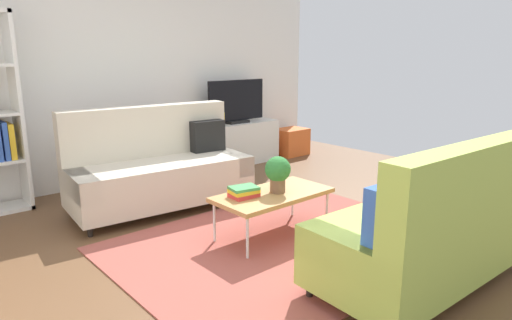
{
  "coord_description": "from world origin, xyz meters",
  "views": [
    {
      "loc": [
        -2.63,
        -2.81,
        1.67
      ],
      "look_at": [
        0.17,
        0.41,
        0.65
      ],
      "focal_mm": 31.5,
      "sensor_mm": 36.0,
      "label": 1
    }
  ],
  "objects_px": {
    "coffee_table": "(273,195)",
    "vase_0": "(202,121)",
    "table_book_0": "(244,195)",
    "couch_beige": "(159,168)",
    "storage_trunk": "(291,142)",
    "potted_plant": "(278,172)",
    "vase_1": "(210,121)",
    "tv": "(236,102)",
    "bottle_0": "(223,119)",
    "couch_green": "(435,227)",
    "tv_console": "(236,143)"
  },
  "relations": [
    {
      "from": "couch_beige",
      "to": "vase_1",
      "type": "xyz_separation_m",
      "value": [
        1.43,
        1.04,
        0.27
      ]
    },
    {
      "from": "coffee_table",
      "to": "vase_0",
      "type": "bearing_deg",
      "value": 69.7
    },
    {
      "from": "vase_0",
      "to": "vase_1",
      "type": "xyz_separation_m",
      "value": [
        0.14,
        0.0,
        -0.0
      ]
    },
    {
      "from": "couch_green",
      "to": "coffee_table",
      "type": "relative_size",
      "value": 1.76
    },
    {
      "from": "tv_console",
      "to": "vase_0",
      "type": "height_order",
      "value": "vase_0"
    },
    {
      "from": "coffee_table",
      "to": "vase_0",
      "type": "height_order",
      "value": "vase_0"
    },
    {
      "from": "vase_1",
      "to": "bottle_0",
      "type": "bearing_deg",
      "value": -29.19
    },
    {
      "from": "coffee_table",
      "to": "table_book_0",
      "type": "relative_size",
      "value": 4.58
    },
    {
      "from": "coffee_table",
      "to": "vase_0",
      "type": "distance_m",
      "value": 2.64
    },
    {
      "from": "couch_beige",
      "to": "bottle_0",
      "type": "xyz_separation_m",
      "value": [
        1.59,
        0.95,
        0.29
      ]
    },
    {
      "from": "coffee_table",
      "to": "vase_1",
      "type": "height_order",
      "value": "vase_1"
    },
    {
      "from": "couch_green",
      "to": "table_book_0",
      "type": "distance_m",
      "value": 1.6
    },
    {
      "from": "tv",
      "to": "potted_plant",
      "type": "xyz_separation_m",
      "value": [
        -1.44,
        -2.4,
        -0.34
      ]
    },
    {
      "from": "couch_beige",
      "to": "potted_plant",
      "type": "height_order",
      "value": "couch_beige"
    },
    {
      "from": "tv",
      "to": "storage_trunk",
      "type": "distance_m",
      "value": 1.32
    },
    {
      "from": "tv_console",
      "to": "tv",
      "type": "relative_size",
      "value": 1.4
    },
    {
      "from": "table_book_0",
      "to": "coffee_table",
      "type": "bearing_deg",
      "value": -16.05
    },
    {
      "from": "vase_0",
      "to": "tv",
      "type": "bearing_deg",
      "value": -6.88
    },
    {
      "from": "tv",
      "to": "coffee_table",
      "type": "bearing_deg",
      "value": -121.97
    },
    {
      "from": "tv",
      "to": "vase_0",
      "type": "height_order",
      "value": "tv"
    },
    {
      "from": "couch_green",
      "to": "bottle_0",
      "type": "height_order",
      "value": "couch_green"
    },
    {
      "from": "tv_console",
      "to": "storage_trunk",
      "type": "relative_size",
      "value": 2.69
    },
    {
      "from": "coffee_table",
      "to": "vase_0",
      "type": "xyz_separation_m",
      "value": [
        0.91,
        2.45,
        0.32
      ]
    },
    {
      "from": "couch_green",
      "to": "tv_console",
      "type": "distance_m",
      "value": 4.01
    },
    {
      "from": "vase_0",
      "to": "bottle_0",
      "type": "xyz_separation_m",
      "value": [
        0.3,
        -0.09,
        0.02
      ]
    },
    {
      "from": "vase_1",
      "to": "couch_green",
      "type": "bearing_deg",
      "value": -101.21
    },
    {
      "from": "potted_plant",
      "to": "bottle_0",
      "type": "bearing_deg",
      "value": 63.88
    },
    {
      "from": "couch_green",
      "to": "vase_0",
      "type": "height_order",
      "value": "couch_green"
    },
    {
      "from": "bottle_0",
      "to": "potted_plant",
      "type": "bearing_deg",
      "value": -116.12
    },
    {
      "from": "coffee_table",
      "to": "tv",
      "type": "xyz_separation_m",
      "value": [
        1.49,
        2.38,
        0.56
      ]
    },
    {
      "from": "couch_beige",
      "to": "storage_trunk",
      "type": "distance_m",
      "value": 3.1
    },
    {
      "from": "storage_trunk",
      "to": "potted_plant",
      "type": "bearing_deg",
      "value": -137.62
    },
    {
      "from": "table_book_0",
      "to": "couch_beige",
      "type": "bearing_deg",
      "value": 94.29
    },
    {
      "from": "coffee_table",
      "to": "vase_0",
      "type": "relative_size",
      "value": 7.55
    },
    {
      "from": "potted_plant",
      "to": "table_book_0",
      "type": "xyz_separation_m",
      "value": [
        -0.32,
        0.1,
        -0.18
      ]
    },
    {
      "from": "couch_beige",
      "to": "bottle_0",
      "type": "distance_m",
      "value": 1.87
    },
    {
      "from": "vase_0",
      "to": "table_book_0",
      "type": "bearing_deg",
      "value": -116.56
    },
    {
      "from": "tv",
      "to": "vase_0",
      "type": "bearing_deg",
      "value": 173.12
    },
    {
      "from": "tv_console",
      "to": "vase_0",
      "type": "bearing_deg",
      "value": 175.07
    },
    {
      "from": "coffee_table",
      "to": "vase_1",
      "type": "xyz_separation_m",
      "value": [
        1.05,
        2.45,
        0.32
      ]
    },
    {
      "from": "tv_console",
      "to": "bottle_0",
      "type": "xyz_separation_m",
      "value": [
        -0.28,
        -0.04,
        0.41
      ]
    },
    {
      "from": "couch_beige",
      "to": "bottle_0",
      "type": "relative_size",
      "value": 10.71
    },
    {
      "from": "vase_0",
      "to": "bottle_0",
      "type": "distance_m",
      "value": 0.32
    },
    {
      "from": "coffee_table",
      "to": "vase_1",
      "type": "bearing_deg",
      "value": 66.82
    },
    {
      "from": "potted_plant",
      "to": "vase_0",
      "type": "xyz_separation_m",
      "value": [
        0.86,
        2.47,
        0.1
      ]
    },
    {
      "from": "vase_0",
      "to": "tv_console",
      "type": "bearing_deg",
      "value": -4.93
    },
    {
      "from": "tv",
      "to": "bottle_0",
      "type": "bearing_deg",
      "value": -175.85
    },
    {
      "from": "coffee_table",
      "to": "potted_plant",
      "type": "height_order",
      "value": "potted_plant"
    },
    {
      "from": "potted_plant",
      "to": "tv_console",
      "type": "bearing_deg",
      "value": 59.2
    },
    {
      "from": "couch_beige",
      "to": "potted_plant",
      "type": "xyz_separation_m",
      "value": [
        0.43,
        -1.43,
        0.17
      ]
    }
  ]
}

